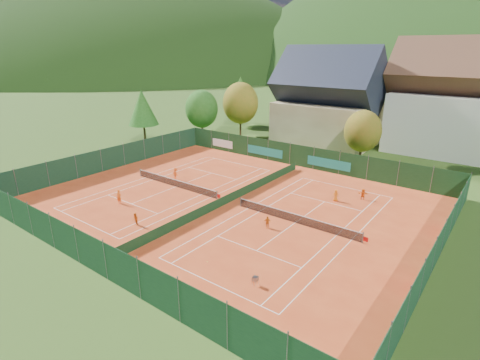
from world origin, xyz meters
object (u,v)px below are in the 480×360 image
object	(u,v)px
hotel_block_a	(465,106)
player_left_near	(119,197)
player_left_mid	(135,219)
player_right_near	(267,222)
player_right_far_b	(363,194)
chalet	(328,105)
ball_hopper	(255,279)
player_left_far	(176,173)
player_right_far_a	(336,195)

from	to	relation	value
hotel_block_a	player_left_near	world-z (taller)	hotel_block_a
player_left_mid	player_right_near	distance (m)	12.14
player_left_near	player_left_mid	size ratio (longest dim) A/B	1.27
hotel_block_a	player_right_far_b	bearing A→B (deg)	-100.67
chalet	player_left_mid	distance (m)	39.78
ball_hopper	player_right_far_b	bearing A→B (deg)	88.84
ball_hopper	player_left_far	distance (m)	24.02
chalet	ball_hopper	bearing A→B (deg)	-71.35
player_left_near	player_right_far_a	bearing A→B (deg)	20.08
hotel_block_a	player_right_near	size ratio (longest dim) A/B	18.41
player_right_far_a	hotel_block_a	bearing A→B (deg)	-130.19
player_right_far_b	hotel_block_a	bearing A→B (deg)	-121.99
player_right_far_a	ball_hopper	bearing A→B (deg)	69.52
player_left_mid	player_right_far_a	distance (m)	20.69
chalet	player_left_near	world-z (taller)	chalet
ball_hopper	player_left_mid	world-z (taller)	player_left_mid
hotel_block_a	player_right_far_b	size ratio (longest dim) A/B	17.44
ball_hopper	player_right_far_a	world-z (taller)	player_right_far_a
ball_hopper	player_right_far_a	distance (m)	17.63
ball_hopper	player_left_far	size ratio (longest dim) A/B	0.55
player_left_far	player_right_far_a	world-z (taller)	player_left_far
chalet	player_left_near	bearing A→B (deg)	-99.31
player_left_near	player_right_far_b	distance (m)	26.00
hotel_block_a	player_left_mid	size ratio (longest dim) A/B	17.95
hotel_block_a	player_right_near	world-z (taller)	hotel_block_a
player_left_mid	player_right_near	bearing A→B (deg)	55.28
chalet	player_right_far_b	size ratio (longest dim) A/B	13.08
hotel_block_a	player_left_mid	distance (m)	49.82
hotel_block_a	ball_hopper	distance (m)	47.11
player_left_mid	player_left_far	bearing A→B (deg)	140.83
chalet	player_left_mid	bearing A→B (deg)	-90.80
chalet	player_right_near	xyz separation A→B (m)	(9.47, -32.47, -6.04)
hotel_block_a	ball_hopper	size ratio (longest dim) A/B	27.00
ball_hopper	player_right_near	bearing A→B (deg)	117.78
player_right_far_a	chalet	bearing A→B (deg)	-88.71
player_left_near	player_left_far	world-z (taller)	player_left_near
player_left_far	player_right_near	size ratio (longest dim) A/B	1.24
player_left_near	chalet	bearing A→B (deg)	62.15
player_left_far	player_right_near	bearing A→B (deg)	171.56
chalet	player_right_far_b	distance (m)	25.58
hotel_block_a	player_right_far_b	distance (m)	27.85
player_right_near	player_right_far_a	bearing A→B (deg)	39.62
ball_hopper	hotel_block_a	bearing A→B (deg)	83.35
hotel_block_a	player_left_far	distance (m)	43.37
hotel_block_a	player_left_near	xyz separation A→B (m)	(-25.08, -43.07, -6.62)
player_left_near	player_left_mid	bearing A→B (deg)	-40.73
player_left_near	player_left_far	distance (m)	9.09
ball_hopper	player_left_mid	size ratio (longest dim) A/B	0.66
hotel_block_a	player_left_near	bearing A→B (deg)	-120.21
player_left_far	player_right_far_b	size ratio (longest dim) A/B	1.18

